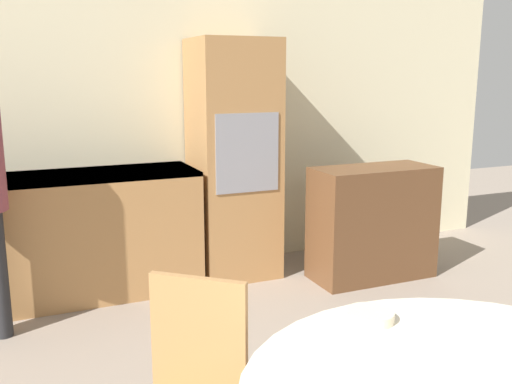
{
  "coord_description": "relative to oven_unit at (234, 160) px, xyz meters",
  "views": [
    {
      "loc": [
        -1.0,
        0.51,
        1.64
      ],
      "look_at": [
        0.06,
        2.99,
        1.07
      ],
      "focal_mm": 40.0,
      "sensor_mm": 36.0,
      "label": 1
    }
  ],
  "objects": [
    {
      "name": "wall_back",
      "position": [
        -0.62,
        0.34,
        0.35
      ],
      "size": [
        6.82,
        0.05,
        2.6
      ],
      "color": "beige",
      "rests_on": "ground_plane"
    },
    {
      "name": "oven_unit",
      "position": [
        0.0,
        0.0,
        0.0
      ],
      "size": [
        0.64,
        0.59,
        1.9
      ],
      "color": "#AD7A47",
      "rests_on": "ground_plane"
    },
    {
      "name": "sideboard",
      "position": [
        0.99,
        -0.53,
        -0.5
      ],
      "size": [
        0.99,
        0.45,
        0.91
      ],
      "color": "brown",
      "rests_on": "ground_plane"
    },
    {
      "name": "bowl_centre",
      "position": [
        -0.44,
        -2.56,
        -0.21
      ],
      "size": [
        0.18,
        0.18,
        0.04
      ],
      "color": "beige",
      "rests_on": "dining_table"
    }
  ]
}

